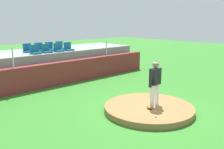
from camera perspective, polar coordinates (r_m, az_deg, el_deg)
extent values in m
plane|color=#307726|center=(9.69, 8.50, -8.47)|extent=(60.00, 60.00, 0.00)
cylinder|color=olive|center=(9.65, 8.52, -7.83)|extent=(3.43, 3.43, 0.23)
cylinder|color=white|center=(9.40, 9.30, -4.94)|extent=(0.16, 0.16, 0.85)
cylinder|color=white|center=(9.68, 10.36, -4.45)|extent=(0.16, 0.16, 0.85)
cube|color=black|center=(9.35, 10.01, -0.40)|extent=(0.50, 0.30, 0.61)
cylinder|color=black|center=(9.15, 9.19, -0.89)|extent=(0.32, 0.14, 0.69)
cylinder|color=black|center=(9.57, 10.77, -0.35)|extent=(0.32, 0.14, 0.69)
sphere|color=#8C6647|center=(9.26, 10.11, 2.27)|extent=(0.23, 0.23, 0.23)
cone|color=black|center=(9.25, 10.13, 2.77)|extent=(0.30, 0.30, 0.13)
sphere|color=white|center=(8.57, 10.18, -9.47)|extent=(0.07, 0.07, 0.07)
ellipsoid|color=#875513|center=(9.29, 8.74, -7.54)|extent=(0.33, 0.36, 0.11)
cube|color=maroon|center=(13.75, -11.02, 0.44)|extent=(12.36, 0.40, 1.24)
cylinder|color=silver|center=(12.34, -22.02, 3.55)|extent=(0.06, 0.06, 0.94)
cylinder|color=silver|center=(15.47, -1.29, 6.10)|extent=(0.06, 0.06, 0.94)
cube|color=gray|center=(15.66, -15.57, 2.43)|extent=(11.95, 3.37, 1.65)
cube|color=#165B84|center=(13.94, -17.24, 4.76)|extent=(0.48, 0.44, 0.10)
cube|color=#165B84|center=(14.07, -17.64, 5.83)|extent=(0.48, 0.08, 0.40)
cube|color=#165B84|center=(14.30, -14.79, 5.09)|extent=(0.48, 0.44, 0.10)
cube|color=#165B84|center=(14.43, -15.19, 6.13)|extent=(0.48, 0.08, 0.40)
cube|color=#165B84|center=(14.63, -12.17, 5.39)|extent=(0.48, 0.44, 0.10)
cube|color=#165B84|center=(14.76, -12.59, 6.40)|extent=(0.48, 0.08, 0.40)
cube|color=#165B84|center=(15.02, -9.92, 5.66)|extent=(0.48, 0.44, 0.10)
cube|color=#165B84|center=(15.15, -10.33, 6.65)|extent=(0.48, 0.08, 0.40)
cube|color=#165B84|center=(14.76, -18.77, 5.06)|extent=(0.48, 0.44, 0.10)
cube|color=#165B84|center=(14.89, -19.13, 6.07)|extent=(0.48, 0.08, 0.40)
cube|color=#165B84|center=(15.09, -16.35, 5.37)|extent=(0.48, 0.44, 0.10)
cube|color=#165B84|center=(15.22, -16.73, 6.35)|extent=(0.48, 0.08, 0.40)
cube|color=#165B84|center=(15.39, -14.06, 5.63)|extent=(0.48, 0.44, 0.10)
cube|color=#165B84|center=(15.52, -14.44, 6.60)|extent=(0.48, 0.08, 0.40)
cube|color=#165B84|center=(15.75, -11.80, 5.89)|extent=(0.48, 0.44, 0.10)
cube|color=#165B84|center=(15.88, -12.18, 6.83)|extent=(0.48, 0.08, 0.40)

